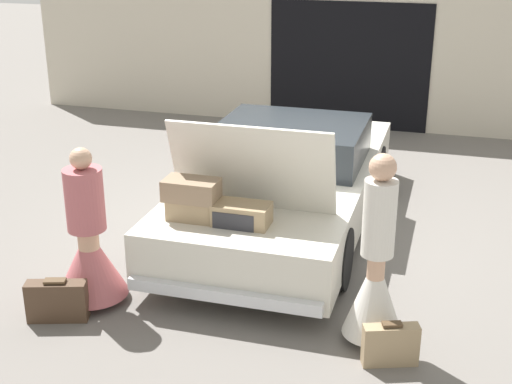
{
  "coord_description": "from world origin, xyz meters",
  "views": [
    {
      "loc": [
        1.9,
        -7.81,
        3.53
      ],
      "look_at": [
        0.0,
        -1.28,
        0.9
      ],
      "focal_mm": 50.0,
      "sensor_mm": 36.0,
      "label": 1
    }
  ],
  "objects_px": {
    "person_left": "(89,249)",
    "suitcase_beside_right_person": "(390,345)",
    "car": "(285,181)",
    "suitcase_beside_left_person": "(57,301)",
    "person_right": "(375,277)"
  },
  "relations": [
    {
      "from": "person_left",
      "to": "suitcase_beside_right_person",
      "type": "xyz_separation_m",
      "value": [
        2.92,
        -0.27,
        -0.37
      ]
    },
    {
      "from": "car",
      "to": "person_left",
      "type": "relative_size",
      "value": 3.01
    },
    {
      "from": "car",
      "to": "suitcase_beside_right_person",
      "type": "distance_m",
      "value": 3.06
    },
    {
      "from": "car",
      "to": "suitcase_beside_left_person",
      "type": "relative_size",
      "value": 8.14
    },
    {
      "from": "car",
      "to": "suitcase_beside_left_person",
      "type": "height_order",
      "value": "car"
    },
    {
      "from": "person_left",
      "to": "person_right",
      "type": "distance_m",
      "value": 2.73
    },
    {
      "from": "suitcase_beside_left_person",
      "to": "person_left",
      "type": "bearing_deg",
      "value": 72.3
    },
    {
      "from": "suitcase_beside_right_person",
      "to": "car",
      "type": "bearing_deg",
      "value": 120.98
    },
    {
      "from": "person_left",
      "to": "suitcase_beside_right_person",
      "type": "bearing_deg",
      "value": 74.12
    },
    {
      "from": "person_left",
      "to": "suitcase_beside_left_person",
      "type": "relative_size",
      "value": 2.7
    },
    {
      "from": "person_left",
      "to": "person_right",
      "type": "bearing_deg",
      "value": 80.4
    },
    {
      "from": "person_right",
      "to": "suitcase_beside_right_person",
      "type": "height_order",
      "value": "person_right"
    },
    {
      "from": "car",
      "to": "suitcase_beside_right_person",
      "type": "bearing_deg",
      "value": -59.02
    },
    {
      "from": "suitcase_beside_left_person",
      "to": "person_right",
      "type": "bearing_deg",
      "value": 9.27
    },
    {
      "from": "suitcase_beside_left_person",
      "to": "suitcase_beside_right_person",
      "type": "bearing_deg",
      "value": 2.8
    }
  ]
}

